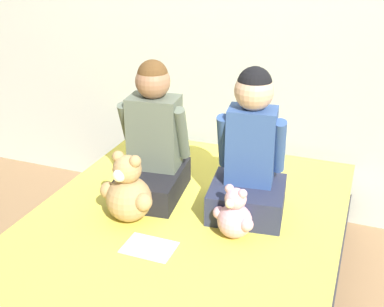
# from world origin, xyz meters

# --- Properties ---
(wall_behind_bed) EXTENTS (8.00, 0.06, 2.50)m
(wall_behind_bed) POSITION_xyz_m (0.00, 1.09, 1.25)
(wall_behind_bed) COLOR beige
(wall_behind_bed) RESTS_ON ground_plane
(bed) EXTENTS (1.39, 1.99, 0.42)m
(bed) POSITION_xyz_m (0.00, 0.00, 0.21)
(bed) COLOR #2D2D33
(bed) RESTS_ON ground_plane
(child_on_left) EXTENTS (0.34, 0.43, 0.66)m
(child_on_left) POSITION_xyz_m (-0.23, 0.31, 0.68)
(child_on_left) COLOR black
(child_on_left) RESTS_ON bed
(child_on_right) EXTENTS (0.37, 0.36, 0.67)m
(child_on_right) POSITION_xyz_m (0.25, 0.31, 0.69)
(child_on_right) COLOR #282D47
(child_on_right) RESTS_ON bed
(teddy_bear_held_by_left_child) EXTENTS (0.27, 0.20, 0.32)m
(teddy_bear_held_by_left_child) POSITION_xyz_m (-0.23, 0.04, 0.55)
(teddy_bear_held_by_left_child) COLOR tan
(teddy_bear_held_by_left_child) RESTS_ON bed
(teddy_bear_held_by_right_child) EXTENTS (0.19, 0.15, 0.24)m
(teddy_bear_held_by_right_child) POSITION_xyz_m (0.25, 0.08, 0.52)
(teddy_bear_held_by_right_child) COLOR #DBA3B2
(teddy_bear_held_by_right_child) RESTS_ON bed
(sign_card) EXTENTS (0.21, 0.15, 0.00)m
(sign_card) POSITION_xyz_m (-0.05, -0.13, 0.42)
(sign_card) COLOR white
(sign_card) RESTS_ON bed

